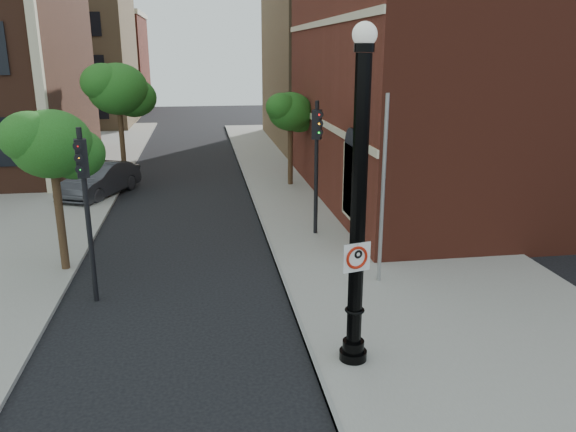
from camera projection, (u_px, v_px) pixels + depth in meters
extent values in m
plane|color=black|center=(218.00, 394.00, 10.91)|extent=(120.00, 120.00, 0.00)
cube|color=gray|center=(368.00, 225.00, 21.26)|extent=(8.00, 60.00, 0.12)
cube|color=gray|center=(14.00, 190.00, 26.62)|extent=(10.00, 50.00, 0.12)
cube|color=gray|center=(264.00, 230.00, 20.67)|extent=(0.10, 60.00, 0.14)
cube|color=maroon|center=(565.00, 60.00, 24.84)|extent=(22.00, 16.00, 12.00)
cube|color=black|center=(350.00, 182.00, 19.61)|extent=(0.08, 1.40, 2.40)
cube|color=beige|center=(321.00, 122.00, 23.92)|extent=(0.06, 16.00, 0.25)
cube|color=beige|center=(322.00, 23.00, 22.79)|extent=(0.06, 16.00, 0.25)
cube|color=beige|center=(34.00, 36.00, 24.01)|extent=(0.40, 0.40, 14.00)
cube|color=#947650|center=(60.00, 56.00, 49.14)|extent=(12.00, 12.00, 12.00)
cube|color=maroon|center=(90.00, 64.00, 62.69)|extent=(12.00, 12.00, 10.00)
cube|color=#947650|center=(427.00, 42.00, 39.72)|extent=(22.00, 14.00, 14.00)
cylinder|color=black|center=(353.00, 357.00, 11.92)|extent=(0.59, 0.59, 0.31)
cylinder|color=black|center=(353.00, 346.00, 11.84)|extent=(0.46, 0.46, 0.26)
cylinder|color=black|center=(358.00, 213.00, 11.01)|extent=(0.31, 0.31, 6.06)
torus|color=black|center=(355.00, 310.00, 11.61)|extent=(0.42, 0.42, 0.06)
cylinder|color=black|center=(364.00, 48.00, 10.13)|extent=(0.38, 0.38, 0.16)
sphere|color=silver|center=(365.00, 34.00, 10.07)|extent=(0.46, 0.46, 0.46)
cube|color=white|center=(357.00, 257.00, 11.09)|extent=(0.59, 0.16, 0.60)
cube|color=black|center=(357.00, 244.00, 11.01)|extent=(0.58, 0.15, 0.05)
cube|color=black|center=(356.00, 270.00, 11.17)|extent=(0.58, 0.15, 0.05)
cube|color=black|center=(345.00, 259.00, 10.99)|extent=(0.05, 0.02, 0.60)
cube|color=black|center=(369.00, 256.00, 11.19)|extent=(0.05, 0.02, 0.60)
torus|color=#AC1706|center=(357.00, 257.00, 11.09)|extent=(0.48, 0.17, 0.48)
cube|color=#AC1706|center=(357.00, 257.00, 11.09)|extent=(0.33, 0.09, 0.34)
cube|color=black|center=(354.00, 258.00, 11.07)|extent=(0.05, 0.02, 0.28)
torus|color=black|center=(358.00, 254.00, 11.08)|extent=(0.19, 0.10, 0.19)
cylinder|color=black|center=(357.00, 245.00, 11.01)|extent=(0.03, 0.03, 0.03)
imported|color=#303035|center=(100.00, 180.00, 25.54)|extent=(3.32, 4.90, 1.53)
cylinder|color=black|center=(88.00, 218.00, 14.33)|extent=(0.13, 0.13, 4.62)
cube|color=black|center=(82.00, 158.00, 13.90)|extent=(0.34, 0.33, 0.96)
sphere|color=#E50505|center=(78.00, 146.00, 13.65)|extent=(0.17, 0.17, 0.17)
sphere|color=#FF8C00|center=(79.00, 158.00, 13.74)|extent=(0.17, 0.17, 0.17)
sphere|color=#00E519|center=(80.00, 169.00, 13.82)|extent=(0.17, 0.17, 0.17)
cylinder|color=black|center=(316.00, 171.00, 19.53)|extent=(0.14, 0.14, 4.80)
cube|color=black|center=(317.00, 125.00, 19.08)|extent=(0.39, 0.38, 1.00)
sphere|color=#E50505|center=(320.00, 115.00, 18.85)|extent=(0.18, 0.18, 0.18)
sphere|color=#FF8C00|center=(320.00, 124.00, 18.94)|extent=(0.18, 0.18, 0.18)
sphere|color=#00E519|center=(319.00, 132.00, 19.02)|extent=(0.18, 0.18, 0.18)
cylinder|color=#999999|center=(383.00, 193.00, 15.27)|extent=(0.11, 0.11, 5.36)
cylinder|color=#352115|center=(60.00, 214.00, 16.42)|extent=(0.24, 0.24, 3.62)
ellipsoid|color=#225416|center=(51.00, 144.00, 15.83)|extent=(2.28, 2.28, 1.93)
ellipsoid|color=#225416|center=(75.00, 154.00, 16.41)|extent=(1.76, 1.76, 1.50)
ellipsoid|color=#225416|center=(30.00, 137.00, 15.40)|extent=(1.66, 1.66, 1.41)
cylinder|color=#352115|center=(122.00, 143.00, 26.54)|extent=(0.24, 0.24, 4.41)
ellipsoid|color=#225416|center=(118.00, 89.00, 25.82)|extent=(2.77, 2.77, 2.35)
ellipsoid|color=#225416|center=(134.00, 98.00, 26.52)|extent=(2.14, 2.14, 1.82)
ellipsoid|color=#225416|center=(103.00, 82.00, 25.29)|extent=(2.01, 2.01, 1.71)
cylinder|color=#352115|center=(290.00, 152.00, 27.14)|extent=(0.24, 0.24, 3.40)
ellipsoid|color=#225416|center=(290.00, 112.00, 26.59)|extent=(2.14, 2.14, 1.82)
ellipsoid|color=#225416|center=(299.00, 118.00, 27.12)|extent=(1.65, 1.65, 1.40)
ellipsoid|color=#225416|center=(282.00, 107.00, 26.18)|extent=(1.55, 1.55, 1.32)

